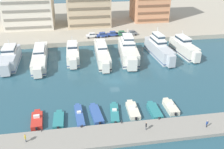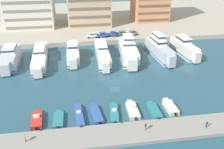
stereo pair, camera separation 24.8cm
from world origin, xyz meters
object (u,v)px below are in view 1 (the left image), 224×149
motorboat_teal_left (59,120)px  motorboat_teal_center (114,113)px  motorboat_red_far_left (37,120)px  car_green_center_left (121,33)px  pedestrian_mid_deck (146,125)px  pedestrian_far_side (207,123)px  yacht_ivory_center (128,50)px  car_blue_left (102,35)px  yacht_ivory_left (40,57)px  yacht_ivory_center_left (102,53)px  yacht_ivory_mid_right (184,47)px  yacht_silver_center_right (159,48)px  yacht_silver_far_left (10,58)px  motorboat_blue_center_left (96,114)px  motorboat_cream_right (170,107)px  yacht_ivory_mid_left (73,53)px  motorboat_teal_mid_right (154,111)px  motorboat_cream_center_right (133,110)px  car_white_far_left (92,35)px  pedestrian_near_edge (25,137)px  car_grey_center (132,33)px  motorboat_blue_mid_left (79,116)px  car_blue_mid_left (112,34)px

motorboat_teal_left → motorboat_teal_center: 11.54m
motorboat_red_far_left → car_green_center_left: size_ratio=1.55×
pedestrian_mid_deck → pedestrian_far_side: 11.70m
yacht_ivory_center → car_blue_left: yacht_ivory_center is taller
yacht_ivory_left → yacht_ivory_center_left: (18.95, -0.43, 0.18)m
motorboat_red_far_left → car_green_center_left: 53.48m
yacht_ivory_mid_right → yacht_ivory_center: bearing=-179.0°
yacht_silver_center_right → pedestrian_far_side: yacht_silver_center_right is taller
yacht_silver_far_left → car_green_center_left: (36.86, 16.88, 0.40)m
motorboat_blue_center_left → motorboat_cream_right: bearing=-0.5°
yacht_ivory_mid_right → car_green_center_left: yacht_ivory_mid_right is taller
motorboat_red_far_left → car_blue_left: size_ratio=1.52×
yacht_ivory_left → yacht_ivory_center_left: bearing=-1.3°
yacht_ivory_mid_left → motorboat_teal_center: (7.99, -30.44, -1.69)m
yacht_silver_far_left → motorboat_teal_mid_right: (34.98, -30.29, -1.75)m
yacht_ivory_center_left → car_blue_left: bearing=82.9°
yacht_silver_far_left → motorboat_red_far_left: yacht_silver_far_left is taller
motorboat_red_far_left → motorboat_cream_center_right: 19.79m
yacht_ivory_mid_left → motorboat_red_far_left: 31.58m
yacht_ivory_mid_right → yacht_ivory_center_left: bearing=179.3°
yacht_ivory_mid_right → motorboat_cream_right: 33.22m
yacht_silver_far_left → car_white_far_left: size_ratio=4.06×
yacht_ivory_center_left → pedestrian_near_edge: bearing=-116.4°
car_blue_left → pedestrian_far_side: 55.34m
yacht_ivory_mid_right → car_grey_center: (-13.48, 17.13, 0.28)m
motorboat_teal_left → yacht_silver_far_left: bearing=116.4°
yacht_ivory_mid_right → motorboat_cream_center_right: size_ratio=2.41×
motorboat_blue_center_left → pedestrian_near_edge: bearing=-152.8°
pedestrian_near_edge → yacht_ivory_center_left: bearing=63.6°
motorboat_cream_center_right → pedestrian_near_edge: 22.09m
yacht_ivory_center → motorboat_blue_center_left: yacht_ivory_center is taller
motorboat_teal_left → car_grey_center: car_grey_center is taller
yacht_ivory_center_left → motorboat_blue_mid_left: size_ratio=2.65×
yacht_silver_far_left → yacht_ivory_left: bearing=3.2°
car_blue_mid_left → yacht_silver_center_right: bearing=-55.3°
motorboat_teal_left → motorboat_teal_mid_right: (20.00, -0.10, 0.06)m
motorboat_teal_left → car_grey_center: bearing=61.1°
yacht_ivory_center_left → motorboat_teal_left: size_ratio=3.59×
yacht_ivory_mid_left → car_blue_mid_left: yacht_ivory_mid_left is taller
yacht_silver_center_right → yacht_ivory_mid_right: (8.66, 0.48, -0.33)m
motorboat_teal_center → car_blue_left: size_ratio=1.77×
yacht_silver_center_right → motorboat_teal_center: (-19.25, -28.85, -2.27)m
motorboat_teal_center → car_grey_center: (14.43, 46.45, 2.22)m
pedestrian_far_side → motorboat_blue_mid_left: bearing=162.1°
yacht_silver_far_left → pedestrian_far_side: bearing=-41.0°
yacht_ivory_center_left → car_blue_mid_left: 17.88m
yacht_ivory_center → motorboat_teal_center: 30.51m
car_blue_mid_left → pedestrian_far_side: 55.09m
yacht_silver_far_left → yacht_ivory_mid_left: 18.54m
motorboat_teal_left → pedestrian_far_side: 28.98m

